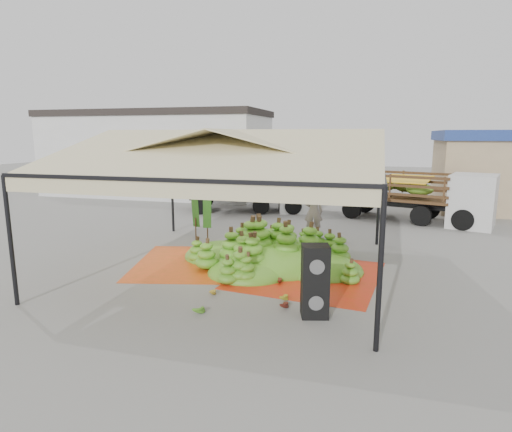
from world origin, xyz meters
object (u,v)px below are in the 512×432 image
(vendor, at_px, (313,211))
(truck_left, at_px, (256,185))
(truck_right, at_px, (421,191))
(speaker_stack, at_px, (315,281))
(banana_heap, at_px, (272,244))

(vendor, relative_size, truck_left, 0.30)
(truck_right, bearing_deg, speaker_stack, -87.92)
(vendor, xyz_separation_m, truck_left, (-3.64, 4.83, 0.34))
(speaker_stack, relative_size, truck_right, 0.23)
(truck_left, bearing_deg, truck_right, -19.46)
(truck_left, bearing_deg, speaker_stack, -84.01)
(vendor, bearing_deg, truck_left, -58.74)
(speaker_stack, bearing_deg, banana_heap, 101.98)
(vendor, bearing_deg, speaker_stack, 92.60)
(speaker_stack, distance_m, vendor, 7.52)
(truck_left, bearing_deg, vendor, -68.09)
(truck_left, distance_m, truck_right, 7.91)
(speaker_stack, height_order, truck_left, truck_left)
(banana_heap, distance_m, truck_right, 9.62)
(vendor, bearing_deg, truck_right, -140.86)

